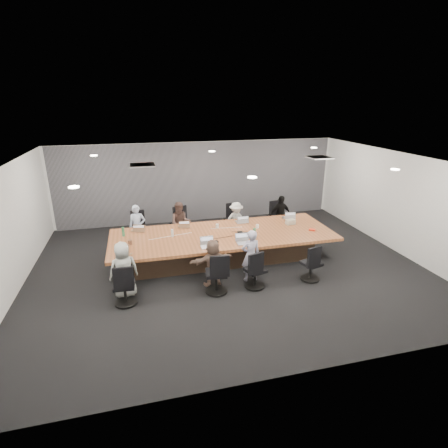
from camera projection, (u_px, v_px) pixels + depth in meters
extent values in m
cube|color=black|center=(228.00, 266.00, 9.26)|extent=(10.00, 8.00, 0.00)
cube|color=white|center=(228.00, 160.00, 8.31)|extent=(10.00, 8.00, 0.00)
cube|color=silver|center=(199.00, 182.00, 12.44)|extent=(10.00, 0.00, 2.80)
cube|color=silver|center=(297.00, 300.00, 5.14)|extent=(10.00, 0.00, 2.80)
cube|color=silver|center=(7.00, 234.00, 7.63)|extent=(0.00, 8.00, 2.80)
cube|color=silver|center=(397.00, 202.00, 9.94)|extent=(0.00, 8.00, 2.80)
cube|color=slate|center=(200.00, 182.00, 12.36)|extent=(9.80, 0.04, 2.80)
cube|color=#3D2C1F|center=(223.00, 247.00, 9.61)|extent=(4.80, 1.40, 0.66)
cube|color=#A75F35|center=(223.00, 235.00, 9.48)|extent=(6.00, 2.20, 0.08)
imported|color=#A1B1CE|center=(138.00, 227.00, 10.21)|extent=(0.51, 0.36, 1.31)
cube|color=#8C6647|center=(138.00, 230.00, 9.67)|extent=(0.38, 0.31, 0.02)
imported|color=brown|center=(181.00, 223.00, 10.50)|extent=(0.69, 0.57, 1.31)
cube|color=#8C6647|center=(183.00, 226.00, 9.97)|extent=(0.33, 0.25, 0.02)
imported|color=#B5B7B5|center=(236.00, 221.00, 10.92)|extent=(0.82, 0.55, 1.18)
cube|color=#B2B2B7|center=(241.00, 221.00, 10.37)|extent=(0.35, 0.24, 0.02)
imported|color=black|center=(280.00, 215.00, 11.25)|extent=(0.80, 0.42, 1.30)
cube|color=#B2B2B7|center=(287.00, 218.00, 10.71)|extent=(0.34, 0.26, 0.02)
imported|color=#A3A8A4|center=(124.00, 270.00, 7.67)|extent=(0.70, 0.54, 1.29)
cube|color=#8C6647|center=(124.00, 255.00, 8.13)|extent=(0.40, 0.32, 0.02)
imported|color=#795D50|center=(213.00, 263.00, 8.15)|extent=(1.10, 0.48, 1.15)
cube|color=#B2B2B7|center=(208.00, 247.00, 8.60)|extent=(0.35, 0.24, 0.02)
imported|color=#9998B4|center=(251.00, 256.00, 8.34)|extent=(0.50, 0.34, 1.30)
cube|color=#B2B2B7|center=(244.00, 243.00, 8.81)|extent=(0.35, 0.25, 0.02)
cylinder|color=#307448|center=(123.00, 232.00, 9.25)|extent=(0.09, 0.09, 0.25)
cylinder|color=#307448|center=(254.00, 233.00, 9.15)|extent=(0.08, 0.08, 0.26)
cylinder|color=silver|center=(172.00, 233.00, 9.21)|extent=(0.08, 0.08, 0.21)
cylinder|color=white|center=(217.00, 226.00, 9.87)|extent=(0.12, 0.12, 0.11)
cylinder|color=white|center=(257.00, 226.00, 9.85)|extent=(0.09, 0.09, 0.11)
cylinder|color=brown|center=(130.00, 242.00, 8.74)|extent=(0.11, 0.11, 0.12)
cube|color=black|center=(215.00, 242.00, 8.88)|extent=(0.18, 0.14, 0.03)
cube|color=black|center=(240.00, 232.00, 9.54)|extent=(0.14, 0.10, 0.03)
cube|color=black|center=(244.00, 239.00, 9.01)|extent=(0.17, 0.10, 0.06)
cube|color=#B2A990|center=(290.00, 222.00, 10.14)|extent=(0.28, 0.20, 0.14)
cube|color=red|center=(312.00, 230.00, 9.69)|extent=(0.20, 0.19, 0.04)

